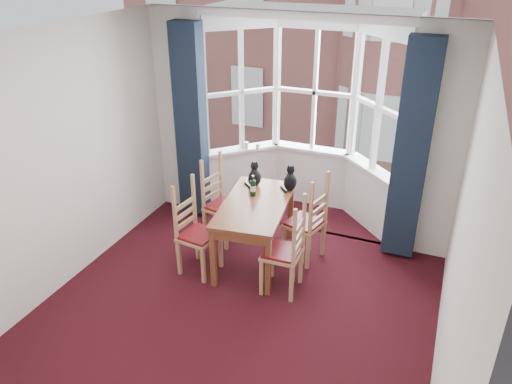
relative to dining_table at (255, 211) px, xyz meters
The scene contains 21 objects.
floor 1.46m from the dining_table, 82.10° to the right, with size 4.50×4.50×0.00m, color black.
ceiling 2.49m from the dining_table, 82.10° to the right, with size 4.50×4.50×0.00m, color white.
wall_left 2.35m from the dining_table, 144.75° to the right, with size 4.50×4.50×0.00m, color silver.
wall_right 2.63m from the dining_table, 30.58° to the right, with size 4.50×4.50×0.00m, color silver.
wall_back_pier_left 1.90m from the dining_table, 146.80° to the left, with size 0.70×0.12×2.80m, color silver.
wall_back_pier_right 2.19m from the dining_table, 27.77° to the left, with size 0.70×0.12×2.80m, color silver.
bay_window 1.64m from the dining_table, 83.05° to the left, with size 2.76×0.94×2.80m.
curtain_left 1.62m from the dining_table, 147.77° to the left, with size 0.38×0.22×2.60m, color #162233.
curtain_right 1.90m from the dining_table, 26.09° to the left, with size 0.38×0.22×2.60m, color #162233.
dining_table is the anchor object (origin of this frame).
chair_left_near 0.78m from the dining_table, 142.78° to the right, with size 0.45×0.47×0.92m.
chair_left_far 0.73m from the dining_table, 154.67° to the left, with size 0.49×0.50×0.92m.
chair_right_near 0.76m from the dining_table, 36.27° to the right, with size 0.41×0.43×0.92m.
chair_right_far 0.70m from the dining_table, 21.39° to the left, with size 0.49×0.50×0.92m.
cat_left 0.52m from the dining_table, 112.87° to the left, with size 0.23×0.26×0.31m.
cat_right 0.61m from the dining_table, 62.60° to the left, with size 0.21×0.25×0.30m.
wine_bottle 0.29m from the dining_table, 119.02° to the left, with size 0.07×0.07×0.26m.
candle_tall 1.49m from the dining_table, 117.06° to the left, with size 0.06×0.06×0.10m, color white.
candle_short 1.46m from the dining_table, 110.73° to the left, with size 0.06×0.06×0.09m, color white.
street 31.67m from the dining_table, 89.67° to the left, with size 80.00×80.00×0.00m, color #333335.
tenement_building 12.76m from the dining_table, 89.20° to the left, with size 18.40×7.80×15.20m.
Camera 1 is at (1.77, -3.46, 3.48)m, focal length 35.00 mm.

